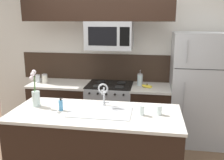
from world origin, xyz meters
TOP-DOWN VIEW (x-y plane):
  - rear_partition at (0.30, 1.28)m, footprint 5.20×0.10m
  - splash_band at (0.00, 1.22)m, footprint 3.38×0.01m
  - back_counter_left at (-0.88, 0.90)m, footprint 1.03×0.65m
  - back_counter_right at (0.69, 0.90)m, footprint 0.65×0.65m
  - stove_range at (0.00, 0.90)m, footprint 0.76×0.64m
  - microwave at (0.00, 0.88)m, footprint 0.74×0.40m
  - upper_cabinet_band at (-0.19, 0.85)m, footprint 2.38×0.34m
  - refrigerator at (1.45, 0.92)m, footprint 0.88×0.74m
  - storage_jar_tall at (-1.28, 0.89)m, footprint 0.08×0.08m
  - storage_jar_medium at (-1.15, 0.87)m, footprint 0.10×0.10m
  - banana_bunch at (0.63, 0.84)m, footprint 0.19×0.12m
  - french_press at (0.50, 0.96)m, footprint 0.09×0.09m
  - island_counter at (0.04, -0.35)m, footprint 2.06×0.88m
  - kitchen_sink at (0.09, -0.35)m, footprint 0.76×0.44m
  - sink_faucet at (0.09, -0.13)m, footprint 0.14×0.14m
  - dish_soap_bottle at (-0.39, -0.36)m, footprint 0.06×0.05m
  - drinking_glass at (0.59, -0.36)m, footprint 0.07×0.07m
  - spare_glass at (0.79, -0.31)m, footprint 0.07×0.07m
  - flower_vase at (-0.76, -0.27)m, footprint 0.12×0.12m

SIDE VIEW (x-z plane):
  - island_counter at x=0.04m, z-range 0.00..0.91m
  - back_counter_left at x=-0.88m, z-range 0.00..0.91m
  - back_counter_right at x=0.69m, z-range 0.00..0.91m
  - stove_range at x=0.00m, z-range 0.00..0.93m
  - kitchen_sink at x=0.09m, z-range 0.76..0.92m
  - refrigerator at x=1.45m, z-range 0.00..1.80m
  - banana_bunch at x=0.63m, z-range 0.89..0.97m
  - spare_glass at x=0.79m, z-range 0.91..1.02m
  - drinking_glass at x=0.59m, z-range 0.91..1.03m
  - storage_jar_tall at x=-1.28m, z-range 0.91..1.05m
  - dish_soap_bottle at x=-0.39m, z-range 0.90..1.06m
  - storage_jar_medium at x=-1.15m, z-range 0.91..1.06m
  - french_press at x=0.50m, z-range 0.88..1.14m
  - flower_vase at x=-0.76m, z-range 0.82..1.29m
  - sink_faucet at x=0.09m, z-range 0.95..1.26m
  - splash_band at x=0.00m, z-range 0.91..1.39m
  - rear_partition at x=0.30m, z-range 0.00..2.60m
  - microwave at x=0.00m, z-range 1.52..1.96m
  - upper_cabinet_band at x=-0.19m, z-range 1.96..2.56m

